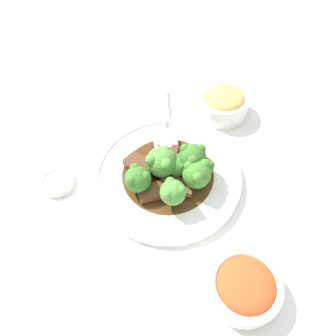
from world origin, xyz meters
TOP-DOWN VIEW (x-y plane):
  - ground_plane at (0.00, 0.00)m, footprint 4.00×4.00m
  - main_plate at (0.00, 0.00)m, footprint 0.27×0.27m
  - beef_strip_0 at (-0.01, -0.05)m, footprint 0.07×0.06m
  - beef_strip_1 at (-0.01, 0.03)m, footprint 0.04×0.06m
  - beef_strip_2 at (0.02, -0.03)m, footprint 0.06×0.04m
  - beef_strip_3 at (-0.05, 0.00)m, footprint 0.07×0.06m
  - broccoli_floret_0 at (0.07, 0.01)m, footprint 0.03×0.03m
  - broccoli_floret_1 at (0.04, 0.02)m, footprint 0.05×0.05m
  - broccoli_floret_2 at (0.02, 0.00)m, footprint 0.04×0.04m
  - broccoli_floret_3 at (-0.04, -0.04)m, footprint 0.05×0.05m
  - broccoli_floret_4 at (0.05, -0.01)m, footprint 0.05×0.05m
  - broccoli_floret_5 at (-0.01, -0.00)m, footprint 0.06×0.06m
  - broccoli_floret_6 at (0.02, -0.06)m, footprint 0.04×0.04m
  - serving_spoon at (-0.02, 0.08)m, footprint 0.08×0.22m
  - side_bowl_kimchi at (0.15, -0.18)m, footprint 0.11×0.11m
  - side_bowl_appetizer at (0.08, 0.20)m, footprint 0.11×0.11m
  - sauce_dish at (-0.20, -0.05)m, footprint 0.06×0.06m
  - paper_napkin at (-0.22, 0.06)m, footprint 0.13×0.08m

SIDE VIEW (x-z plane):
  - ground_plane at x=0.00m, z-range 0.00..0.00m
  - paper_napkin at x=-0.22m, z-range 0.00..0.01m
  - sauce_dish at x=-0.20m, z-range 0.00..0.01m
  - main_plate at x=0.00m, z-range 0.00..0.02m
  - side_bowl_kimchi at x=0.15m, z-range 0.00..0.05m
  - beef_strip_1 at x=-0.01m, z-range 0.02..0.03m
  - beef_strip_2 at x=0.02m, z-range 0.02..0.03m
  - serving_spoon at x=-0.02m, z-range 0.02..0.03m
  - beef_strip_0 at x=-0.01m, z-range 0.02..0.03m
  - beef_strip_3 at x=-0.05m, z-range 0.02..0.03m
  - side_bowl_appetizer at x=0.08m, z-range 0.00..0.06m
  - broccoli_floret_2 at x=0.02m, z-range 0.02..0.07m
  - broccoli_floret_0 at x=0.07m, z-range 0.02..0.07m
  - broccoli_floret_3 at x=-0.04m, z-range 0.02..0.07m
  - broccoli_floret_6 at x=0.02m, z-range 0.02..0.08m
  - broccoli_floret_4 at x=0.05m, z-range 0.02..0.08m
  - broccoli_floret_5 at x=-0.01m, z-range 0.02..0.08m
  - broccoli_floret_1 at x=0.04m, z-range 0.03..0.09m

